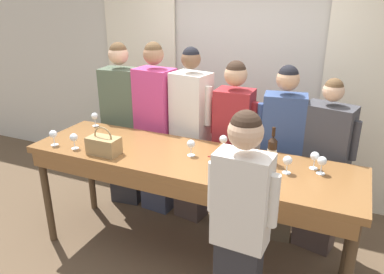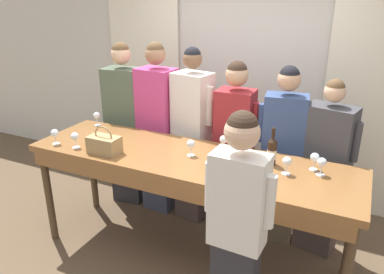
% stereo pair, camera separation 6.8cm
% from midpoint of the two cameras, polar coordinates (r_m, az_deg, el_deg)
% --- Properties ---
extents(ground_plane, '(18.00, 18.00, 0.00)m').
position_cam_midpoint_polar(ground_plane, '(3.74, -1.07, -17.61)').
color(ground_plane, brown).
extents(wall_back, '(12.00, 0.06, 2.80)m').
position_cam_midpoint_polar(wall_back, '(4.50, 7.57, 8.99)').
color(wall_back, beige).
rests_on(wall_back, ground_plane).
extents(curtain_panel_left, '(0.99, 0.03, 2.69)m').
position_cam_midpoint_polar(curtain_panel_left, '(5.02, -8.07, 9.57)').
color(curtain_panel_left, '#EFE5C6').
rests_on(curtain_panel_left, ground_plane).
extents(curtain_panel_right, '(0.99, 0.03, 2.69)m').
position_cam_midpoint_polar(curtain_panel_right, '(4.28, 25.22, 5.72)').
color(curtain_panel_right, '#EFE5C6').
rests_on(curtain_panel_right, ground_plane).
extents(tasting_bar, '(2.86, 0.81, 1.03)m').
position_cam_midpoint_polar(tasting_bar, '(3.21, -1.37, -4.70)').
color(tasting_bar, brown).
rests_on(tasting_bar, ground_plane).
extents(wine_bottle, '(0.08, 0.08, 0.31)m').
position_cam_midpoint_polar(wine_bottle, '(3.08, 11.50, -2.00)').
color(wine_bottle, black).
rests_on(wine_bottle, tasting_bar).
extents(handbag, '(0.28, 0.16, 0.25)m').
position_cam_midpoint_polar(handbag, '(3.31, -13.87, -1.21)').
color(handbag, '#997A4C').
rests_on(handbag, tasting_bar).
extents(wine_glass_front_left, '(0.07, 0.07, 0.14)m').
position_cam_midpoint_polar(wine_glass_front_left, '(3.48, -18.10, -0.14)').
color(wine_glass_front_left, white).
rests_on(wine_glass_front_left, tasting_bar).
extents(wine_glass_front_mid, '(0.07, 0.07, 0.14)m').
position_cam_midpoint_polar(wine_glass_front_mid, '(3.19, 7.76, -1.23)').
color(wine_glass_front_mid, white).
rests_on(wine_glass_front_mid, tasting_bar).
extents(wine_glass_front_right, '(0.07, 0.07, 0.14)m').
position_cam_midpoint_polar(wine_glass_front_right, '(3.62, -20.90, 0.33)').
color(wine_glass_front_right, white).
rests_on(wine_glass_front_right, tasting_bar).
extents(wine_glass_center_left, '(0.07, 0.07, 0.14)m').
position_cam_midpoint_polar(wine_glass_center_left, '(2.91, 9.16, -3.59)').
color(wine_glass_center_left, white).
rests_on(wine_glass_center_left, tasting_bar).
extents(wine_glass_center_mid, '(0.07, 0.07, 0.14)m').
position_cam_midpoint_polar(wine_glass_center_mid, '(3.01, 18.60, -3.58)').
color(wine_glass_center_mid, white).
rests_on(wine_glass_center_mid, tasting_bar).
extents(wine_glass_center_right, '(0.07, 0.07, 0.14)m').
position_cam_midpoint_polar(wine_glass_center_right, '(3.17, -0.76, -1.17)').
color(wine_glass_center_right, white).
rests_on(wine_glass_center_right, tasting_bar).
extents(wine_glass_back_left, '(0.07, 0.07, 0.14)m').
position_cam_midpoint_polar(wine_glass_back_left, '(3.28, 4.21, -0.43)').
color(wine_glass_back_left, white).
rests_on(wine_glass_back_left, tasting_bar).
extents(wine_glass_back_mid, '(0.07, 0.07, 0.14)m').
position_cam_midpoint_polar(wine_glass_back_mid, '(2.95, 13.72, -3.59)').
color(wine_glass_back_mid, white).
rests_on(wine_glass_back_mid, tasting_bar).
extents(wine_glass_back_right, '(0.07, 0.07, 0.14)m').
position_cam_midpoint_polar(wine_glass_back_right, '(3.08, 17.61, -2.90)').
color(wine_glass_back_right, white).
rests_on(wine_glass_back_right, tasting_bar).
extents(wine_glass_near_host, '(0.07, 0.07, 0.14)m').
position_cam_midpoint_polar(wine_glass_near_host, '(4.02, -15.08, 3.01)').
color(wine_glass_near_host, white).
rests_on(wine_glass_near_host, tasting_bar).
extents(napkin, '(0.17, 0.17, 0.00)m').
position_cam_midpoint_polar(napkin, '(3.06, 6.07, -4.15)').
color(napkin, white).
rests_on(napkin, tasting_bar).
extents(pen, '(0.14, 0.02, 0.01)m').
position_cam_midpoint_polar(pen, '(3.17, 3.03, -3.13)').
color(pen, maroon).
rests_on(pen, tasting_bar).
extents(guest_olive_jacket, '(0.52, 0.32, 1.86)m').
position_cam_midpoint_polar(guest_olive_jacket, '(4.27, -10.88, 1.86)').
color(guest_olive_jacket, '#28282D').
rests_on(guest_olive_jacket, ground_plane).
extents(guest_pink_top, '(0.51, 0.31, 1.89)m').
position_cam_midpoint_polar(guest_pink_top, '(4.05, -5.96, 1.23)').
color(guest_pink_top, '#383D51').
rests_on(guest_pink_top, ground_plane).
extents(guest_cream_sweater, '(0.48, 0.33, 1.86)m').
position_cam_midpoint_polar(guest_cream_sweater, '(3.87, -0.65, 0.15)').
color(guest_cream_sweater, '#473833').
rests_on(guest_cream_sweater, ground_plane).
extents(guest_striped_shirt, '(0.47, 0.28, 1.76)m').
position_cam_midpoint_polar(guest_striped_shirt, '(3.73, 5.71, -1.37)').
color(guest_striped_shirt, '#383D51').
rests_on(guest_striped_shirt, ground_plane).
extents(guest_navy_coat, '(0.49, 0.29, 1.75)m').
position_cam_midpoint_polar(guest_navy_coat, '(3.63, 12.86, -2.62)').
color(guest_navy_coat, brown).
rests_on(guest_navy_coat, ground_plane).
extents(guest_beige_cap, '(0.54, 0.34, 1.67)m').
position_cam_midpoint_polar(guest_beige_cap, '(3.61, 18.78, -4.53)').
color(guest_beige_cap, '#473833').
rests_on(guest_beige_cap, ground_plane).
extents(host_pouring, '(0.47, 0.22, 1.71)m').
position_cam_midpoint_polar(host_pouring, '(2.51, 6.58, -13.51)').
color(host_pouring, '#28282D').
rests_on(host_pouring, ground_plane).
extents(potted_plant, '(0.29, 0.29, 0.63)m').
position_cam_midpoint_polar(potted_plant, '(5.38, -13.53, -1.38)').
color(potted_plant, '#4C4C51').
rests_on(potted_plant, ground_plane).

